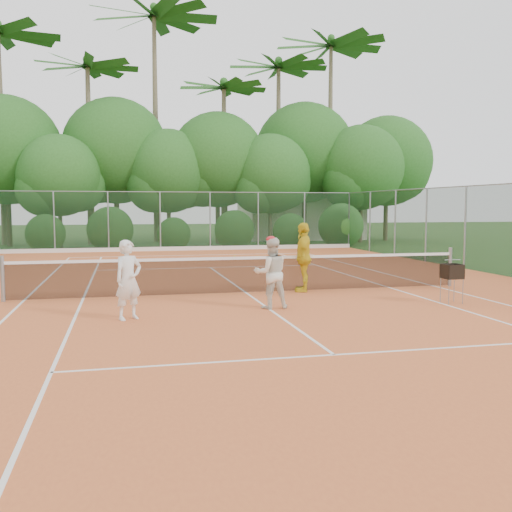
{
  "coord_description": "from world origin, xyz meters",
  "views": [
    {
      "loc": [
        -3.1,
        -14.46,
        2.29
      ],
      "look_at": [
        -0.02,
        -1.2,
        1.1
      ],
      "focal_mm": 40.0,
      "sensor_mm": 36.0,
      "label": 1
    }
  ],
  "objects_px": {
    "player_white": "(128,280)",
    "ball_hopper": "(452,272)",
    "player_yellow": "(303,257)",
    "player_center_grp": "(271,273)"
  },
  "relations": [
    {
      "from": "player_yellow",
      "to": "player_center_grp",
      "type": "bearing_deg",
      "value": -14.0
    },
    {
      "from": "player_yellow",
      "to": "ball_hopper",
      "type": "bearing_deg",
      "value": 67.16
    },
    {
      "from": "player_white",
      "to": "player_yellow",
      "type": "relative_size",
      "value": 0.87
    },
    {
      "from": "player_yellow",
      "to": "ball_hopper",
      "type": "distance_m",
      "value": 3.81
    },
    {
      "from": "player_white",
      "to": "ball_hopper",
      "type": "height_order",
      "value": "player_white"
    },
    {
      "from": "player_center_grp",
      "to": "ball_hopper",
      "type": "distance_m",
      "value": 4.31
    },
    {
      "from": "ball_hopper",
      "to": "player_yellow",
      "type": "bearing_deg",
      "value": 149.37
    },
    {
      "from": "player_center_grp",
      "to": "player_yellow",
      "type": "bearing_deg",
      "value": 56.69
    },
    {
      "from": "player_white",
      "to": "ball_hopper",
      "type": "xyz_separation_m",
      "value": [
        7.4,
        0.28,
        -0.07
      ]
    },
    {
      "from": "player_center_grp",
      "to": "player_yellow",
      "type": "distance_m",
      "value": 2.69
    }
  ]
}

